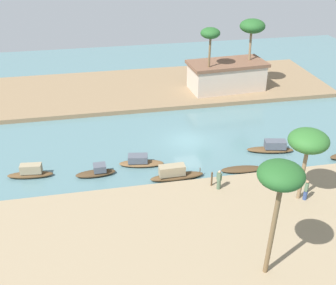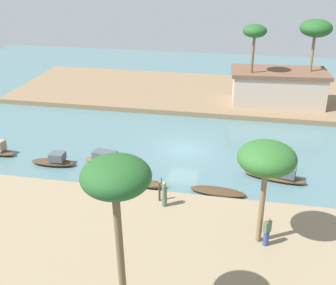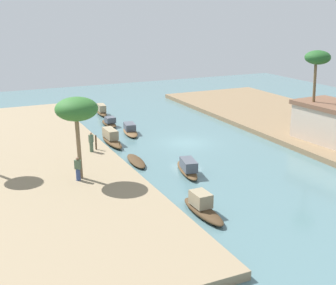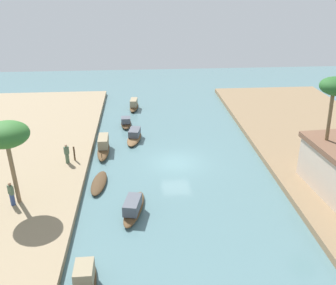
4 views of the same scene
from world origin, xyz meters
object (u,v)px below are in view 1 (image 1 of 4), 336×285
sampan_with_red_awning (140,162)px  palm_tree_left_near (281,178)px  sampan_near_left_bank (30,172)px  riverside_building (226,75)px  person_by_mooring (306,191)px  sampan_foreground (97,172)px  sampan_upstream_small (242,169)px  mooring_post (212,179)px  palm_tree_right_tall (210,35)px  sampan_downstream_large (272,148)px  palm_tree_right_short (252,27)px  sampan_with_tall_canopy (175,174)px  person_on_near_bank (219,181)px  palm_tree_left_far (308,142)px

sampan_with_red_awning → palm_tree_left_near: bearing=-59.6°
sampan_near_left_bank → palm_tree_left_near: bearing=-38.6°
riverside_building → person_by_mooring: bearing=-97.7°
sampan_foreground → sampan_near_left_bank: bearing=169.5°
sampan_upstream_small → person_by_mooring: person_by_mooring is taller
mooring_post → sampan_foreground: bearing=155.6°
palm_tree_right_tall → sampan_downstream_large: bearing=-80.6°
sampan_foreground → sampan_with_red_awning: bearing=11.3°
palm_tree_right_short → mooring_post: bearing=-117.6°
sampan_near_left_bank → riverside_building: 27.21m
sampan_upstream_small → riverside_building: bearing=80.9°
sampan_upstream_small → sampan_near_left_bank: bearing=176.3°
sampan_with_red_awning → palm_tree_right_tall: palm_tree_right_tall is taller
sampan_foreground → palm_tree_left_near: bearing=-57.2°
sampan_downstream_large → palm_tree_right_tall: palm_tree_right_tall is taller
sampan_with_tall_canopy → palm_tree_right_short: palm_tree_right_short is taller
sampan_with_red_awning → mooring_post: (5.11, -4.99, 0.73)m
person_on_near_bank → palm_tree_left_near: palm_tree_left_near is taller
person_on_near_bank → mooring_post: 0.69m
sampan_near_left_bank → person_on_near_bank: 15.93m
palm_tree_left_far → palm_tree_right_short: size_ratio=0.69×
sampan_with_tall_canopy → person_on_near_bank: person_on_near_bank is taller
riverside_building → sampan_upstream_small: bearing=-108.0°
sampan_with_red_awning → person_by_mooring: size_ratio=2.39×
sampan_upstream_small → mooring_post: (-3.48, -2.30, 0.93)m
sampan_with_red_awning → sampan_foreground: bearing=-157.5°
palm_tree_left_far → mooring_post: bearing=154.2°
sampan_foreground → palm_tree_left_far: bearing=-26.9°
sampan_with_red_awning → sampan_upstream_small: bearing=-8.1°
person_on_near_bank → palm_tree_right_short: 24.43m
sampan_upstream_small → person_by_mooring: 6.36m
person_by_mooring → palm_tree_left_far: (-0.39, 0.25, 4.14)m
sampan_downstream_large → person_by_mooring: 8.26m
sampan_with_red_awning → palm_tree_left_far: size_ratio=0.70×
sampan_upstream_small → person_by_mooring: bearing=-56.7°
mooring_post → palm_tree_right_tall: 20.71m
sampan_near_left_bank → sampan_foreground: (5.53, -0.83, -0.11)m
sampan_with_red_awning → riverside_building: bearing=59.1°
sampan_upstream_small → palm_tree_left_far: bearing=-58.9°
palm_tree_left_near → riverside_building: 31.36m
sampan_near_left_bank → palm_tree_right_short: size_ratio=0.46×
person_by_mooring → palm_tree_left_far: 4.17m
sampan_with_tall_canopy → mooring_post: (2.54, -2.19, 0.59)m
sampan_foreground → sampan_with_red_awning: same height
person_on_near_bank → person_by_mooring: person_by_mooring is taller
sampan_foreground → palm_tree_right_short: palm_tree_right_short is taller
sampan_upstream_small → palm_tree_left_far: (2.62, -5.25, 5.26)m
palm_tree_left_near → palm_tree_right_short: 31.99m
person_on_near_bank → riverside_building: size_ratio=0.17×
sampan_foreground → palm_tree_right_short: (19.75, 16.49, 7.59)m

